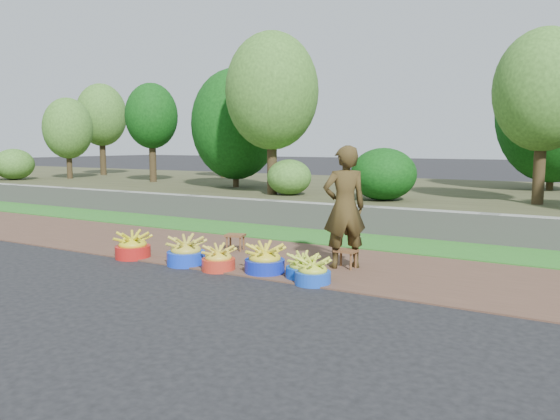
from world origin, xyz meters
The scene contains 14 objects.
ground_plane centered at (0.00, 0.00, 0.00)m, with size 120.00×120.00×0.00m, color black.
dirt_shoulder centered at (0.00, 1.25, 0.01)m, with size 80.00×2.50×0.02m, color brown.
grass_verge centered at (0.00, 3.25, 0.02)m, with size 80.00×1.50×0.04m, color #2C7423.
retaining_wall centered at (0.00, 4.10, 0.28)m, with size 80.00×0.35×0.55m, color gray.
earth_bank centered at (0.00, 9.00, 0.25)m, with size 80.00×10.00×0.50m, color #3F4026.
basin_a centered at (-2.32, 0.13, 0.18)m, with size 0.54×0.54×0.40m.
basin_b centered at (-1.30, 0.18, 0.19)m, with size 0.55×0.55×0.41m.
basin_c centered at (-0.68, 0.14, 0.16)m, with size 0.47×0.47×0.35m.
basin_d centered at (-0.02, 0.31, 0.18)m, with size 0.55×0.55×0.41m.
basin_e centered at (0.57, 0.31, 0.15)m, with size 0.45×0.45×0.34m.
basin_f centered at (0.80, 0.14, 0.15)m, with size 0.46×0.46×0.34m.
stool_left centered at (-1.25, 1.36, 0.23)m, with size 0.35×0.30×0.27m.
stool_right centered at (0.83, 1.11, 0.23)m, with size 0.31×0.24×0.26m.
vendor_woman centered at (0.79, 1.13, 0.88)m, with size 0.63×0.41×1.72m, color black.
Camera 1 is at (3.87, -5.84, 1.76)m, focal length 35.00 mm.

